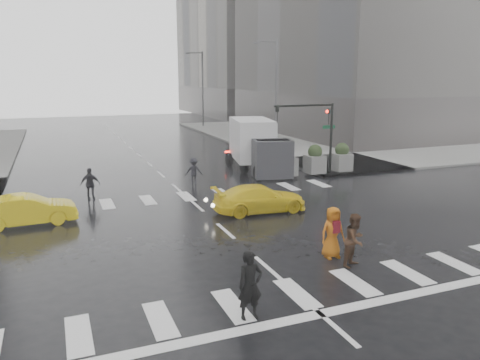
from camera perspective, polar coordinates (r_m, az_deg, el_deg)
name	(u,v)px	position (r m, az deg, el deg)	size (l,w,h in m)	color
ground	(226,231)	(19.08, -1.77, -6.23)	(120.00, 120.00, 0.00)	black
sidewalk_ne	(363,145)	(43.41, 14.72, 4.13)	(35.00, 35.00, 0.15)	slate
building_ne_far	(273,13)	(81.64, 4.10, 19.69)	(26.05, 26.05, 36.00)	gray
road_markings	(226,231)	(19.08, -1.77, -6.21)	(18.00, 48.00, 0.01)	silver
traffic_signal_pole	(318,125)	(29.38, 9.46, 6.69)	(4.45, 0.42, 4.50)	black
street_lamp_near	(274,91)	(38.93, 4.21, 10.79)	(2.15, 0.22, 9.00)	#59595B
street_lamp_far	(202,86)	(57.57, -4.71, 11.36)	(2.15, 0.22, 9.00)	#59595B
planter_west	(286,162)	(28.88, 5.69, 2.22)	(1.10, 1.10, 1.80)	slate
planter_mid	(315,160)	(29.85, 9.10, 2.46)	(1.10, 1.10, 1.80)	slate
planter_east	(342,158)	(30.91, 12.29, 2.67)	(1.10, 1.10, 1.80)	slate
pedestrian_black	(250,262)	(11.98, 1.26, -9.92)	(0.96, 0.98, 2.43)	black
pedestrian_brown	(355,240)	(15.89, 13.84, -7.12)	(0.87, 0.68, 1.79)	#402717
pedestrian_orange	(333,232)	(16.44, 11.22, -6.27)	(0.90, 0.60, 1.80)	#C8660E
pedestrian_far_a	(90,184)	(24.75, -17.77, -0.47)	(0.96, 0.58, 1.64)	black
pedestrian_far_b	(194,171)	(27.22, -5.66, 1.11)	(0.98, 0.54, 1.52)	black
taxi_mid	(28,210)	(21.59, -24.48, -3.36)	(1.36, 3.91, 1.29)	yellow
taxi_rear	(260,199)	(21.55, 2.43, -2.28)	(1.76, 3.82, 1.26)	yellow
box_truck	(257,144)	(30.52, 2.09, 4.37)	(2.37, 6.32, 3.35)	white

